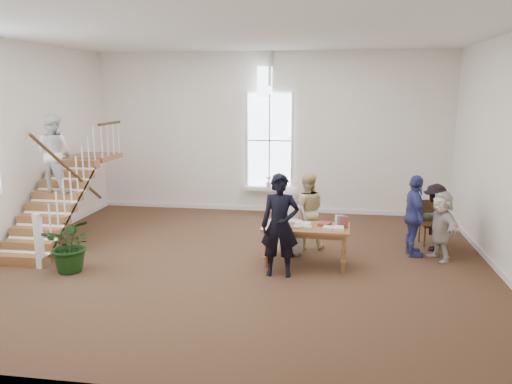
% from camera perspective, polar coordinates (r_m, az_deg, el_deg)
% --- Properties ---
extents(ground, '(10.00, 10.00, 0.00)m').
position_cam_1_polar(ground, '(10.27, -1.66, -8.01)').
color(ground, '#4A341D').
rests_on(ground, ground).
extents(room_shell, '(10.49, 10.00, 10.00)m').
position_cam_1_polar(room_shell, '(14.34, 1.49, -0.69)').
color(room_shell, silver).
rests_on(room_shell, ground).
extents(staircase, '(1.10, 4.10, 2.92)m').
position_cam_1_polar(staircase, '(12.08, -21.75, 2.07)').
color(staircase, brown).
rests_on(staircase, ground).
extents(library_table, '(1.73, 0.91, 0.86)m').
position_cam_1_polar(library_table, '(9.96, 5.75, -4.38)').
color(library_table, brown).
rests_on(library_table, ground).
extents(police_officer, '(0.73, 0.49, 1.94)m').
position_cam_1_polar(police_officer, '(9.30, 2.76, -3.83)').
color(police_officer, black).
rests_on(police_officer, ground).
extents(elderly_woman, '(0.76, 0.53, 1.49)m').
position_cam_1_polar(elderly_woman, '(10.55, 4.00, -3.27)').
color(elderly_woman, beige).
rests_on(elderly_woman, ground).
extents(person_yellow, '(0.91, 0.76, 1.70)m').
position_cam_1_polar(person_yellow, '(10.99, 5.79, -2.13)').
color(person_yellow, beige).
rests_on(person_yellow, ground).
extents(woman_cluster_a, '(0.53, 1.05, 1.73)m').
position_cam_1_polar(woman_cluster_a, '(10.94, 17.64, -2.62)').
color(woman_cluster_a, '#393E88').
rests_on(woman_cluster_a, ground).
extents(woman_cluster_b, '(0.78, 1.06, 1.47)m').
position_cam_1_polar(woman_cluster_b, '(11.49, 19.74, -2.75)').
color(woman_cluster_b, black).
rests_on(woman_cluster_b, ground).
extents(woman_cluster_c, '(0.92, 1.40, 1.44)m').
position_cam_1_polar(woman_cluster_c, '(10.87, 20.37, -3.65)').
color(woman_cluster_c, beige).
rests_on(woman_cluster_c, ground).
extents(floor_plant, '(1.16, 1.07, 1.08)m').
position_cam_1_polar(floor_plant, '(10.24, -20.38, -5.62)').
color(floor_plant, black).
rests_on(floor_plant, ground).
extents(side_chair, '(0.50, 0.50, 1.00)m').
position_cam_1_polar(side_chair, '(11.98, 19.20, -3.01)').
color(side_chair, '#38200F').
rests_on(side_chair, ground).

